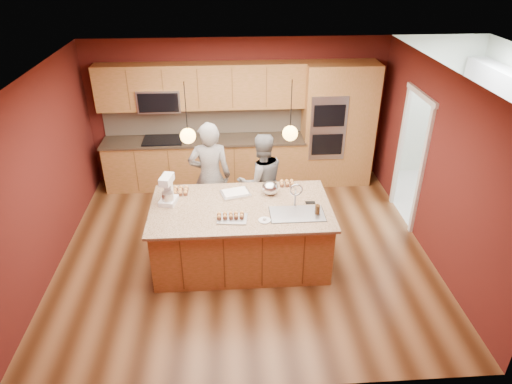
{
  "coord_description": "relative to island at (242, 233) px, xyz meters",
  "views": [
    {
      "loc": [
        -0.21,
        -5.71,
        4.2
      ],
      "look_at": [
        0.17,
        -0.1,
        1.06
      ],
      "focal_mm": 32.0,
      "sensor_mm": 36.0,
      "label": 1
    }
  ],
  "objects": [
    {
      "name": "floor",
      "position": [
        0.04,
        0.26,
        -0.47
      ],
      "size": [
        5.5,
        5.5,
        0.0
      ],
      "primitive_type": "plane",
      "color": "#422410",
      "rests_on": "ground"
    },
    {
      "name": "ceiling",
      "position": [
        0.04,
        0.26,
        2.23
      ],
      "size": [
        5.5,
        5.5,
        0.0
      ],
      "primitive_type": "plane",
      "rotation": [
        3.14,
        0.0,
        0.0
      ],
      "color": "white",
      "rests_on": "ground"
    },
    {
      "name": "wall_back",
      "position": [
        0.04,
        2.76,
        0.88
      ],
      "size": [
        5.5,
        0.0,
        5.5
      ],
      "primitive_type": "plane",
      "rotation": [
        1.57,
        0.0,
        0.0
      ],
      "color": "#511814",
      "rests_on": "ground"
    },
    {
      "name": "wall_front",
      "position": [
        0.04,
        -2.24,
        0.88
      ],
      "size": [
        5.5,
        0.0,
        5.5
      ],
      "primitive_type": "plane",
      "rotation": [
        -1.57,
        0.0,
        0.0
      ],
      "color": "#511814",
      "rests_on": "ground"
    },
    {
      "name": "wall_left",
      "position": [
        -2.71,
        0.26,
        0.88
      ],
      "size": [
        0.0,
        5.0,
        5.0
      ],
      "primitive_type": "plane",
      "rotation": [
        1.57,
        0.0,
        1.57
      ],
      "color": "#511814",
      "rests_on": "ground"
    },
    {
      "name": "wall_right",
      "position": [
        2.79,
        0.26,
        0.88
      ],
      "size": [
        0.0,
        5.0,
        5.0
      ],
      "primitive_type": "plane",
      "rotation": [
        1.57,
        0.0,
        -1.57
      ],
      "color": "#511814",
      "rests_on": "ground"
    },
    {
      "name": "cabinet_run",
      "position": [
        -0.64,
        2.51,
        0.51
      ],
      "size": [
        3.74,
        0.64,
        2.3
      ],
      "color": "olive",
      "rests_on": "floor"
    },
    {
      "name": "oven_column",
      "position": [
        1.89,
        2.46,
        0.68
      ],
      "size": [
        1.3,
        0.62,
        2.3
      ],
      "color": "olive",
      "rests_on": "floor"
    },
    {
      "name": "doorway_trim",
      "position": [
        2.77,
        1.06,
        0.58
      ],
      "size": [
        0.08,
        1.11,
        2.2
      ],
      "primitive_type": null,
      "color": "silver",
      "rests_on": "wall_right"
    },
    {
      "name": "laundry_room",
      "position": [
        4.39,
        1.46,
        1.48
      ],
      "size": [
        2.6,
        2.7,
        2.7
      ],
      "color": "beige",
      "rests_on": "ground"
    },
    {
      "name": "pendant_left",
      "position": [
        -0.67,
        0.0,
        1.53
      ],
      "size": [
        0.2,
        0.2,
        0.8
      ],
      "color": "black",
      "rests_on": "ceiling"
    },
    {
      "name": "pendant_right",
      "position": [
        0.64,
        0.0,
        1.53
      ],
      "size": [
        0.2,
        0.2,
        0.8
      ],
      "color": "black",
      "rests_on": "ceiling"
    },
    {
      "name": "island",
      "position": [
        0.0,
        0.0,
        0.0
      ],
      "size": [
        2.52,
        1.41,
        1.31
      ],
      "color": "olive",
      "rests_on": "floor"
    },
    {
      "name": "person_left",
      "position": [
        -0.46,
        0.96,
        0.44
      ],
      "size": [
        0.68,
        0.46,
        1.82
      ],
      "primitive_type": "imported",
      "rotation": [
        0.0,
        0.0,
        3.18
      ],
      "color": "black",
      "rests_on": "floor"
    },
    {
      "name": "person_right",
      "position": [
        0.34,
        0.96,
        0.33
      ],
      "size": [
        0.91,
        0.78,
        1.61
      ],
      "primitive_type": "imported",
      "rotation": [
        0.0,
        0.0,
        3.39
      ],
      "color": "slate",
      "rests_on": "floor"
    },
    {
      "name": "stand_mixer",
      "position": [
        -1.03,
        0.19,
        0.63
      ],
      "size": [
        0.27,
        0.34,
        0.41
      ],
      "rotation": [
        0.0,
        0.0,
        -0.23
      ],
      "color": "white",
      "rests_on": "island"
    },
    {
      "name": "sheet_cake",
      "position": [
        -0.08,
        0.35,
        0.47
      ],
      "size": [
        0.47,
        0.4,
        0.05
      ],
      "rotation": [
        0.0,
        0.0,
        0.26
      ],
      "color": "silver",
      "rests_on": "island"
    },
    {
      "name": "cooling_rack",
      "position": [
        -0.14,
        -0.32,
        0.46
      ],
      "size": [
        0.42,
        0.33,
        0.02
      ],
      "primitive_type": "cube",
      "rotation": [
        0.0,
        0.0,
        -0.13
      ],
      "color": "#ADB0B5",
      "rests_on": "island"
    },
    {
      "name": "mixing_bowl",
      "position": [
        0.43,
        0.34,
        0.55
      ],
      "size": [
        0.24,
        0.24,
        0.2
      ],
      "primitive_type": "ellipsoid",
      "color": "silver",
      "rests_on": "island"
    },
    {
      "name": "plate",
      "position": [
        0.29,
        -0.39,
        0.46
      ],
      "size": [
        0.17,
        0.17,
        0.01
      ],
      "primitive_type": "cylinder",
      "color": "silver",
      "rests_on": "island"
    },
    {
      "name": "tumbler",
      "position": [
        1.01,
        -0.26,
        0.52
      ],
      "size": [
        0.07,
        0.07,
        0.14
      ],
      "primitive_type": "cylinder",
      "color": "#3B2511",
      "rests_on": "island"
    },
    {
      "name": "phone",
      "position": [
        0.97,
        0.03,
        0.46
      ],
      "size": [
        0.14,
        0.08,
        0.01
      ],
      "primitive_type": "cube",
      "rotation": [
        0.0,
        0.0,
        -0.02
      ],
      "color": "black",
      "rests_on": "island"
    },
    {
      "name": "cupcakes_left",
      "position": [
        -0.92,
        0.45,
        0.49
      ],
      "size": [
        0.32,
        0.24,
        0.07
      ],
      "primitive_type": null,
      "color": "#D69349",
      "rests_on": "island"
    },
    {
      "name": "cupcakes_rack",
      "position": [
        -0.16,
        -0.3,
        0.5
      ],
      "size": [
        0.37,
        0.15,
        0.07
      ],
      "primitive_type": null,
      "color": "#D69349",
      "rests_on": "island"
    },
    {
      "name": "cupcakes_right",
      "position": [
        0.71,
        0.58,
        0.49
      ],
      "size": [
        0.24,
        0.16,
        0.07
      ],
      "primitive_type": null,
      "color": "#D69349",
      "rests_on": "island"
    },
    {
      "name": "washer",
      "position": [
        4.21,
        1.02,
        -0.02
      ],
      "size": [
        0.58,
        0.6,
        0.91
      ],
      "primitive_type": "cube",
      "rotation": [
        0.0,
        0.0,
        -0.02
      ],
      "color": "white",
      "rests_on": "floor"
    },
    {
      "name": "dryer",
      "position": [
        4.24,
        1.84,
        0.02
      ],
      "size": [
        0.77,
        0.78,
        0.98
      ],
      "primitive_type": "cube",
      "rotation": [
        0.0,
        0.0,
        -0.29
      ],
      "color": "white",
      "rests_on": "floor"
    }
  ]
}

